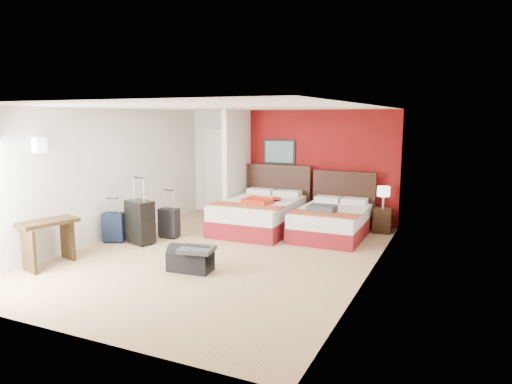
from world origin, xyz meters
The scene contains 17 objects.
ground centered at (0.00, 0.00, 0.00)m, with size 6.50×6.50×0.00m, color tan.
room_walls centered at (-1.40, 1.42, 1.26)m, with size 5.02×6.52×2.50m.
red_accent_panel centered at (0.75, 3.23, 1.25)m, with size 3.50×0.04×2.50m, color maroon.
partition_wall centered at (-1.00, 2.61, 1.25)m, with size 0.12×1.20×2.50m, color silver.
entry_door centered at (-1.75, 3.20, 1.02)m, with size 0.82×0.06×2.05m, color silver.
bed_left centered at (-0.14, 1.89, 0.31)m, with size 1.45×2.07×0.62m, color silver.
bed_right centered at (1.38, 2.01, 0.28)m, with size 1.29×1.84×0.55m, color white.
red_suitcase_open centered at (-0.04, 1.79, 0.67)m, with size 0.56×0.77×0.10m, color #B1210F.
jacket_bundle centered at (1.28, 1.71, 0.61)m, with size 0.51×0.41×0.12m, color #3E3D42.
nightstand centered at (2.24, 2.79, 0.25)m, with size 0.36×0.36×0.50m, color #311D10.
table_lamp centered at (2.24, 2.79, 0.72)m, with size 0.26×0.26×0.46m, color silver.
suitcase_black centered at (-1.71, 0.03, 0.39)m, with size 0.52×0.33×0.78m, color black.
suitcase_charcoal centered at (-1.47, 0.61, 0.28)m, with size 0.37×0.23×0.55m, color black.
suitcase_navy centered at (-2.23, -0.10, 0.27)m, with size 0.39×0.24×0.54m, color black.
duffel_bag centered at (-0.02, -0.91, 0.17)m, with size 0.67×0.36×0.34m, color black.
jacket_draped centered at (0.13, -0.96, 0.37)m, with size 0.50×0.42×0.07m, color #343539.
desk centered at (-2.20, -1.61, 0.37)m, with size 0.44×0.88×0.73m, color #2F200F.
Camera 1 is at (3.73, -6.69, 2.33)m, focal length 32.45 mm.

